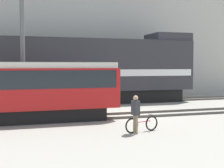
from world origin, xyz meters
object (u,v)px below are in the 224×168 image
Objects in this scene: freight_locomotive at (69,70)px; utility_pole_right at (22,36)px; streetcar at (10,88)px; person at (136,111)px; bicycle at (142,124)px.

utility_pole_right is (-3.34, -3.34, 2.16)m from freight_locomotive.
streetcar is 6.77m from person.
freight_locomotive is at bearing 97.75° from bicycle.
bicycle is (1.47, -10.79, -2.21)m from freight_locomotive.
person is (-0.40, -0.25, 0.65)m from bicycle.
person is (1.07, -11.04, -1.56)m from freight_locomotive.
bicycle is at bearing -57.15° from utility_pole_right.
utility_pole_right is (-4.81, 7.44, 4.38)m from bicycle.
person is 0.17× the size of utility_pole_right.
freight_locomotive is at bearing 45.07° from utility_pole_right.
streetcar is (-4.06, -6.69, -0.80)m from freight_locomotive.
person is at bearing -147.88° from bicycle.
bicycle is (5.53, -4.10, -1.41)m from streetcar.
bicycle is at bearing -36.56° from streetcar.
freight_locomotive reaches higher than bicycle.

